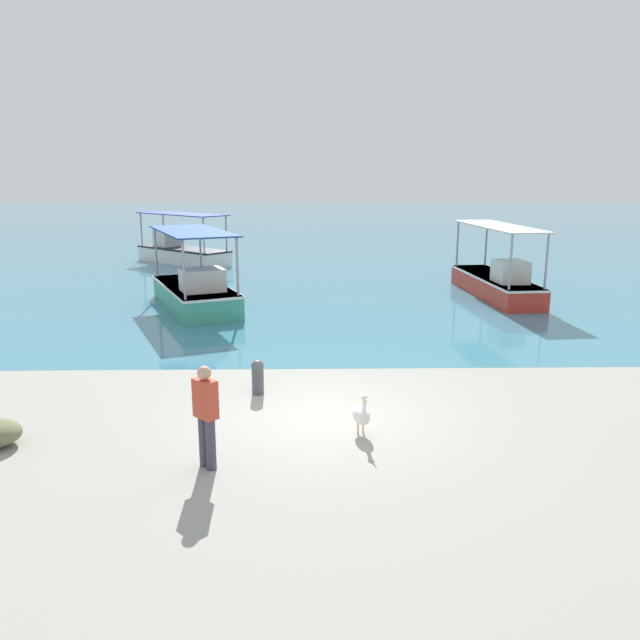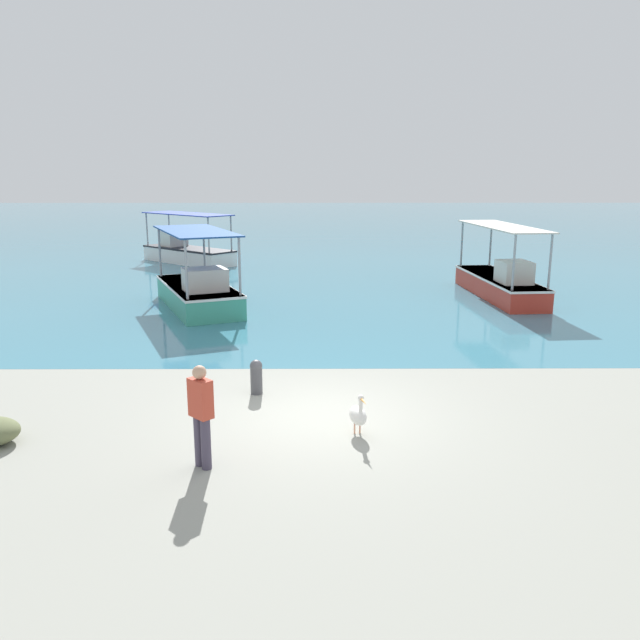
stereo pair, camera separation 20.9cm
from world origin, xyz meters
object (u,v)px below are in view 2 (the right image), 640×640
pelican (358,415)px  mooring_bollard (256,376)px  fishing_boat_center (198,291)px  fishing_boat_near_right (187,250)px  fishing_boat_far_left (500,281)px  fisherman_standing (201,413)px

pelican → mooring_bollard: size_ratio=1.07×
fishing_boat_center → pelican: fishing_boat_center is taller
fishing_boat_near_right → pelican: (7.60, -22.44, -0.27)m
fishing_boat_far_left → fisherman_standing: (-8.76, -14.04, 0.28)m
fishing_boat_center → fishing_boat_near_right: size_ratio=1.05×
fishing_boat_center → pelican: bearing=-66.0°
fishing_boat_far_left → fisherman_standing: bearing=-122.0°
fishing_boat_center → fishing_boat_near_right: (-2.76, 11.59, 0.02)m
fishing_boat_center → fisherman_standing: 12.34m
fishing_boat_center → pelican: (4.84, -10.85, -0.25)m
fisherman_standing → fishing_boat_far_left: bearing=58.0°
fishing_boat_far_left → mooring_bollard: fishing_boat_far_left is taller
fishing_boat_near_right → mooring_bollard: 21.05m
fishing_boat_far_left → fisherman_standing: 16.55m
mooring_bollard → fisherman_standing: size_ratio=0.44×
fishing_boat_far_left → pelican: size_ratio=7.92×
mooring_bollard → pelican: bearing=-46.8°
fishing_boat_far_left → mooring_bollard: bearing=-127.8°
fishing_boat_far_left → pelican: 14.21m
fishing_boat_far_left → pelican: bearing=-115.9°
fishing_boat_near_right → fisherman_standing: 24.24m
fishing_boat_near_right → mooring_bollard: bearing=-74.6°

